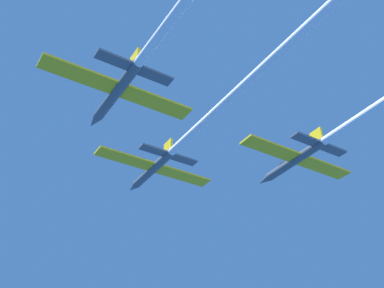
% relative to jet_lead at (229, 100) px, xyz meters
% --- Properties ---
extents(jet_lead, '(20.36, 71.91, 3.37)m').
position_rel_jet_lead_xyz_m(jet_lead, '(0.00, 0.00, 0.00)').
color(jet_lead, '#4C5660').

